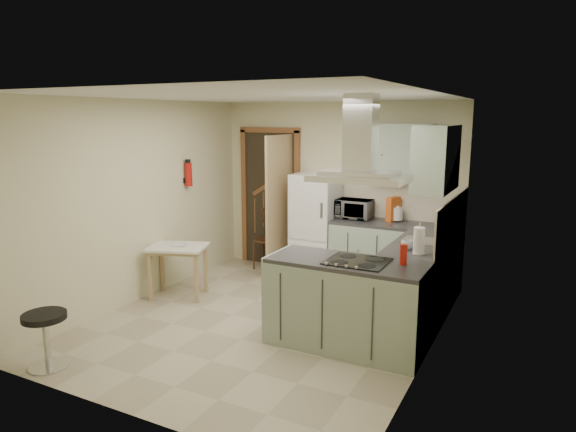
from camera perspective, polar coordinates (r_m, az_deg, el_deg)
The scene contains 28 objects.
floor at distance 5.95m, azimuth -2.40°, elevation -11.65°, with size 4.20×4.20×0.00m, color #B1A78A.
ceiling at distance 5.50m, azimuth -2.61°, elevation 13.17°, with size 4.20×4.20×0.00m, color silver.
back_wall at distance 7.46m, azimuth 5.51°, elevation 2.93°, with size 3.60×3.60×0.00m, color beige.
left_wall at distance 6.65m, azimuth -16.10°, elevation 1.57°, with size 4.20×4.20×0.00m, color beige.
right_wall at distance 4.97m, azimuth 15.87°, elevation -1.52°, with size 4.20×4.20×0.00m, color beige.
doorway at distance 7.93m, azimuth -2.00°, elevation 2.00°, with size 1.10×0.12×2.10m, color brown.
fridge at distance 7.35m, azimuth 3.12°, elevation -1.11°, with size 0.60×0.60×1.50m, color white.
counter_back at distance 7.13m, azimuth 9.44°, elevation -4.12°, with size 1.08×0.60×0.90m, color #9EB2A0.
counter_right at distance 6.29m, azimuth 14.86°, elevation -6.38°, with size 0.60×1.95×0.90m, color #9EB2A0.
splashback at distance 7.17m, azimuth 12.60°, elevation 1.58°, with size 1.68×0.02×0.50m, color beige.
wall_cabinet_back at distance 6.94m, azimuth 12.42°, elevation 7.11°, with size 0.85×0.35×0.70m, color #9EB2A0.
wall_cabinet_right at distance 5.74m, azimuth 16.17°, elevation 6.17°, with size 0.35×0.90×0.70m, color #9EB2A0.
peninsula at distance 5.23m, azimuth 6.53°, elevation -9.69°, with size 1.55×0.65×0.90m, color #9EB2A0.
hob at distance 5.05m, azimuth 7.71°, elevation -5.00°, with size 0.58×0.50×0.01m, color black.
extractor_hood at distance 4.89m, azimuth 7.95°, elevation 4.20°, with size 0.90×0.55×0.10m, color silver.
sink at distance 6.01m, azimuth 14.71°, elevation -2.70°, with size 0.45×0.40×0.01m, color silver.
fire_extinguisher at distance 7.26m, azimuth -11.00°, elevation 4.55°, with size 0.10×0.10×0.32m, color #B2140F.
drop_leaf_table at distance 6.78m, azimuth -12.06°, elevation -6.02°, with size 0.71×0.54×0.67m, color tan.
bentwood_chair at distance 7.83m, azimuth -2.28°, elevation -2.64°, with size 0.40×0.40×0.89m, color #452C17.
stool at distance 5.35m, azimuth -25.27°, elevation -12.37°, with size 0.39×0.39×0.53m, color black.
microwave at distance 7.15m, azimuth 7.37°, elevation 0.77°, with size 0.48×0.32×0.27m, color black.
kettle at distance 7.05m, azimuth 12.07°, elevation 0.25°, with size 0.14×0.14×0.21m, color silver.
cereal_box at distance 7.05m, azimuth 11.60°, elevation 0.75°, with size 0.09×0.22×0.33m, color #D05418.
soap_bottle at distance 6.46m, azimuth 17.42°, elevation -1.16°, with size 0.08×0.08×0.17m, color #A8ABB4.
paper_towel at distance 5.42m, azimuth 14.35°, elevation -2.64°, with size 0.11×0.11×0.29m, color white.
cup at distance 5.61m, azimuth 13.11°, elevation -3.12°, with size 0.13×0.13×0.10m, color silver.
red_bottle at distance 5.01m, azimuth 12.71°, elevation -4.20°, with size 0.07×0.07×0.20m, color red.
book at distance 6.74m, azimuth -12.69°, elevation -2.75°, with size 0.16×0.22×0.10m, color maroon.
Camera 1 is at (2.72, -4.77, 2.29)m, focal length 32.00 mm.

